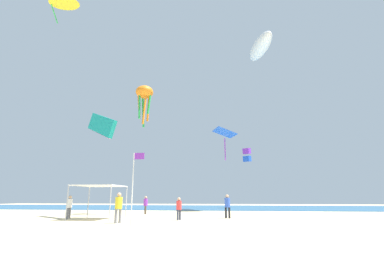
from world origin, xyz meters
TOP-DOWN VIEW (x-y plane):
  - ground at (0.00, 0.00)m, footprint 110.00×110.00m
  - ocean_strip at (0.00, 29.98)m, footprint 110.00×24.00m
  - canopy_tent at (-6.62, 3.25)m, footprint 3.28×3.16m
  - person_near_tent at (-0.44, 3.17)m, footprint 0.38×0.40m
  - person_leftmost at (-9.21, 3.72)m, footprint 0.41×0.46m
  - person_central at (3.01, 5.59)m, footprint 0.43×0.43m
  - person_rightmost at (-3.84, 0.34)m, footprint 0.45×0.46m
  - person_far_shore at (-5.02, 10.14)m, footprint 0.41×0.43m
  - banner_flag at (-1.81, -2.78)m, footprint 0.61×0.06m
  - kite_box_purple at (6.11, 27.48)m, footprint 1.40×1.44m
  - kite_parafoil_teal at (-7.51, 4.60)m, footprint 4.12×3.49m
  - kite_octopus_orange at (-5.48, 9.74)m, footprint 2.04×2.04m
  - kite_diamond_blue at (2.80, 17.25)m, footprint 3.26×3.32m
  - kite_delta_yellow at (-12.63, 4.90)m, footprint 3.42×3.46m
  - kite_inflatable_white at (8.20, 19.74)m, footprint 4.26×7.74m

SIDE VIEW (x-z plane):
  - ground at x=0.00m, z-range -0.10..0.00m
  - ocean_strip at x=0.00m, z-range 0.00..0.03m
  - person_near_tent at x=-0.44m, z-range 0.14..1.72m
  - person_far_shore at x=-5.02m, z-range 0.15..1.86m
  - person_leftmost at x=-9.21m, z-range 0.15..1.88m
  - person_central at x=3.01m, z-range 0.16..1.97m
  - person_rightmost at x=-3.84m, z-range 0.16..2.05m
  - banner_flag at x=-1.81m, z-range 0.38..4.32m
  - canopy_tent at x=-6.62m, z-range 1.12..3.60m
  - kite_parafoil_teal at x=-7.51m, z-range 6.06..9.15m
  - kite_box_purple at x=6.11m, z-range 7.07..9.30m
  - kite_diamond_blue at x=2.80m, z-range 7.40..11.38m
  - kite_octopus_orange at x=-5.48m, z-range 10.12..14.50m
  - kite_delta_yellow at x=-12.63m, z-range 19.53..21.95m
  - kite_inflatable_white at x=8.20m, z-range 21.15..24.14m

